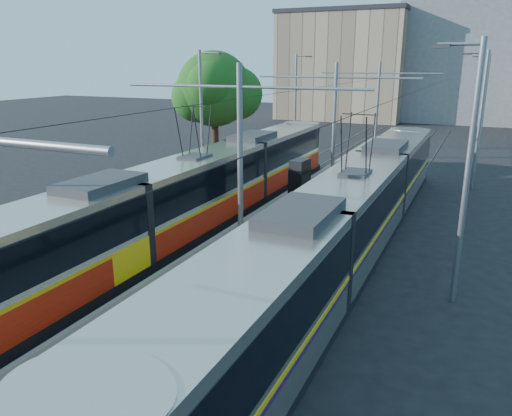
% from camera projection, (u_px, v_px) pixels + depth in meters
% --- Properties ---
extents(ground, '(160.00, 160.00, 0.00)m').
position_uv_depth(ground, '(93.00, 381.00, 11.89)').
color(ground, black).
rests_on(ground, ground).
extents(platform, '(4.00, 50.00, 0.30)m').
position_uv_depth(platform, '(315.00, 201.00, 26.68)').
color(platform, gray).
rests_on(platform, ground).
extents(tactile_strip_left, '(0.70, 50.00, 0.01)m').
position_uv_depth(tactile_strip_left, '(290.00, 196.00, 27.22)').
color(tactile_strip_left, gray).
rests_on(tactile_strip_left, platform).
extents(tactile_strip_right, '(0.70, 50.00, 0.01)m').
position_uv_depth(tactile_strip_right, '(342.00, 202.00, 26.06)').
color(tactile_strip_right, gray).
rests_on(tactile_strip_right, platform).
extents(rails, '(8.71, 70.00, 0.03)m').
position_uv_depth(rails, '(315.00, 204.00, 26.72)').
color(rails, gray).
rests_on(rails, ground).
extents(tram_left, '(2.43, 29.97, 5.50)m').
position_uv_depth(tram_left, '(196.00, 193.00, 22.26)').
color(tram_left, black).
rests_on(tram_left, ground).
extents(tram_right, '(2.43, 30.17, 5.50)m').
position_uv_depth(tram_right, '(353.00, 211.00, 19.01)').
color(tram_right, black).
rests_on(tram_right, ground).
extents(catenary, '(9.20, 70.00, 7.00)m').
position_uv_depth(catenary, '(299.00, 125.00, 22.97)').
color(catenary, gray).
rests_on(catenary, platform).
extents(street_lamps, '(15.18, 38.22, 8.00)m').
position_uv_depth(street_lamps, '(339.00, 118.00, 29.04)').
color(street_lamps, gray).
rests_on(street_lamps, ground).
extents(shelter, '(0.80, 1.20, 2.53)m').
position_uv_depth(shelter, '(300.00, 184.00, 24.18)').
color(shelter, black).
rests_on(shelter, platform).
extents(tree, '(5.56, 5.14, 8.08)m').
position_uv_depth(tree, '(220.00, 90.00, 33.76)').
color(tree, '#382314').
rests_on(tree, ground).
extents(building_left, '(16.32, 12.24, 13.70)m').
position_uv_depth(building_left, '(346.00, 65.00, 66.30)').
color(building_left, tan).
rests_on(building_left, ground).
extents(building_centre, '(18.36, 14.28, 16.75)m').
position_uv_depth(building_centre, '(479.00, 53.00, 62.97)').
color(building_centre, gray).
rests_on(building_centre, ground).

